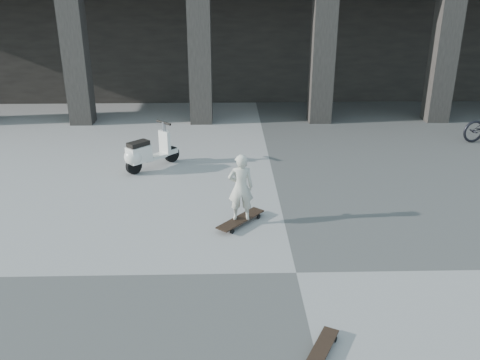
{
  "coord_description": "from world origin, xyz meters",
  "views": [
    {
      "loc": [
        -1.02,
        -6.51,
        4.14
      ],
      "look_at": [
        -0.79,
        2.13,
        0.65
      ],
      "focal_mm": 38.0,
      "sensor_mm": 36.0,
      "label": 1
    }
  ],
  "objects_px": {
    "child": "(241,187)",
    "scooter": "(144,153)",
    "longboard": "(241,220)",
    "skateboard_spare": "(322,348)"
  },
  "relations": [
    {
      "from": "longboard",
      "to": "skateboard_spare",
      "type": "relative_size",
      "value": 1.3
    },
    {
      "from": "skateboard_spare",
      "to": "longboard",
      "type": "bearing_deg",
      "value": 42.49
    },
    {
      "from": "skateboard_spare",
      "to": "child",
      "type": "distance_m",
      "value": 3.54
    },
    {
      "from": "skateboard_spare",
      "to": "child",
      "type": "xyz_separation_m",
      "value": [
        -0.87,
        3.37,
        0.65
      ]
    },
    {
      "from": "longboard",
      "to": "scooter",
      "type": "height_order",
      "value": "scooter"
    },
    {
      "from": "longboard",
      "to": "child",
      "type": "relative_size",
      "value": 0.81
    },
    {
      "from": "skateboard_spare",
      "to": "child",
      "type": "relative_size",
      "value": 0.63
    },
    {
      "from": "child",
      "to": "scooter",
      "type": "xyz_separation_m",
      "value": [
        -2.12,
        2.75,
        -0.31
      ]
    },
    {
      "from": "longboard",
      "to": "child",
      "type": "bearing_deg",
      "value": -139.36
    },
    {
      "from": "longboard",
      "to": "skateboard_spare",
      "type": "xyz_separation_m",
      "value": [
        0.87,
        -3.37,
        -0.02
      ]
    }
  ]
}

